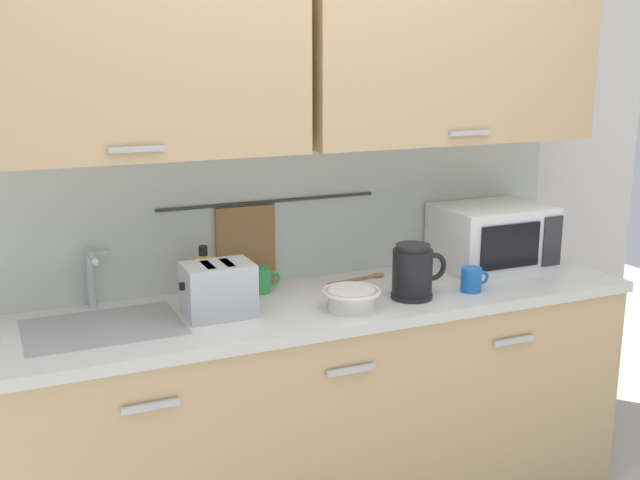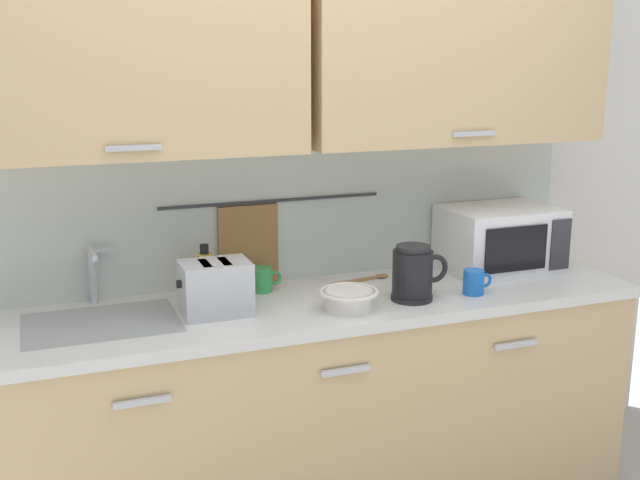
# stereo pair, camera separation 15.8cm
# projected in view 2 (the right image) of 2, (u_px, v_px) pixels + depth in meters

# --- Properties ---
(counter_unit) EXTENTS (2.53, 0.64, 0.90)m
(counter_unit) POSITION_uv_depth(u_px,v_px,m) (312.00, 409.00, 2.99)
(counter_unit) COLOR tan
(counter_unit) RESTS_ON ground
(back_wall_assembly) EXTENTS (3.70, 0.41, 2.50)m
(back_wall_assembly) POSITION_uv_depth(u_px,v_px,m) (293.00, 127.00, 2.95)
(back_wall_assembly) COLOR silver
(back_wall_assembly) RESTS_ON ground
(sink_faucet) EXTENTS (0.09, 0.17, 0.22)m
(sink_faucet) POSITION_uv_depth(u_px,v_px,m) (93.00, 267.00, 2.80)
(sink_faucet) COLOR #B2B5BA
(sink_faucet) RESTS_ON counter_unit
(microwave) EXTENTS (0.46, 0.35, 0.27)m
(microwave) POSITION_uv_depth(u_px,v_px,m) (499.00, 239.00, 3.26)
(microwave) COLOR white
(microwave) RESTS_ON counter_unit
(electric_kettle) EXTENTS (0.23, 0.16, 0.21)m
(electric_kettle) POSITION_uv_depth(u_px,v_px,m) (413.00, 273.00, 2.87)
(electric_kettle) COLOR black
(electric_kettle) RESTS_ON counter_unit
(dish_soap_bottle) EXTENTS (0.06, 0.06, 0.20)m
(dish_soap_bottle) POSITION_uv_depth(u_px,v_px,m) (205.00, 272.00, 2.94)
(dish_soap_bottle) COLOR yellow
(dish_soap_bottle) RESTS_ON counter_unit
(mug_near_sink) EXTENTS (0.12, 0.08, 0.09)m
(mug_near_sink) POSITION_uv_depth(u_px,v_px,m) (263.00, 279.00, 2.98)
(mug_near_sink) COLOR green
(mug_near_sink) RESTS_ON counter_unit
(mixing_bowl) EXTENTS (0.21, 0.21, 0.08)m
(mixing_bowl) POSITION_uv_depth(u_px,v_px,m) (349.00, 298.00, 2.76)
(mixing_bowl) COLOR silver
(mixing_bowl) RESTS_ON counter_unit
(toaster) EXTENTS (0.26, 0.17, 0.19)m
(toaster) POSITION_uv_depth(u_px,v_px,m) (216.00, 288.00, 2.71)
(toaster) COLOR #B7BABF
(toaster) RESTS_ON counter_unit
(mug_by_kettle) EXTENTS (0.12, 0.08, 0.09)m
(mug_by_kettle) POSITION_uv_depth(u_px,v_px,m) (474.00, 282.00, 2.95)
(mug_by_kettle) COLOR blue
(mug_by_kettle) RESTS_ON counter_unit
(wooden_spoon) EXTENTS (0.28, 0.07, 0.01)m
(wooden_spoon) POSITION_uv_depth(u_px,v_px,m) (367.00, 279.00, 3.14)
(wooden_spoon) COLOR #9E7042
(wooden_spoon) RESTS_ON counter_unit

